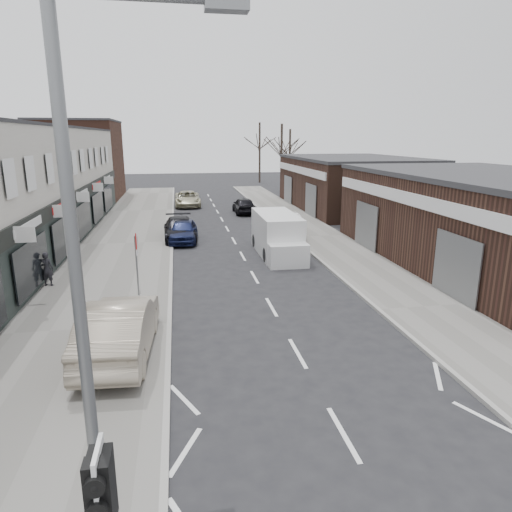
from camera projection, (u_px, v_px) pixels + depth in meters
name	position (u px, v px, depth m)	size (l,w,h in m)	color
ground	(382.00, 502.00, 8.31)	(160.00, 160.00, 0.00)	black
pavement_left	(126.00, 244.00, 28.18)	(5.50, 64.00, 0.12)	slate
pavement_right	(320.00, 237.00, 30.22)	(3.50, 64.00, 0.12)	slate
brick_block_far	(79.00, 161.00, 48.01)	(8.00, 10.00, 8.00)	#47281E
right_unit_near	(497.00, 222.00, 23.14)	(10.00, 18.00, 4.50)	#3C251B
right_unit_far	(352.00, 184.00, 42.22)	(10.00, 16.00, 4.50)	#3C251B
tree_far_a	(281.00, 192.00, 55.56)	(3.60, 3.60, 8.00)	#382D26
tree_far_b	(289.00, 186.00, 61.69)	(3.60, 3.60, 7.50)	#382D26
tree_far_c	(260.00, 183.00, 66.93)	(3.60, 3.60, 8.50)	#382D26
traffic_light	(103.00, 511.00, 5.06)	(0.28, 0.60, 3.10)	slate
street_lamp	(92.00, 289.00, 5.64)	(2.23, 0.22, 8.00)	slate
warning_sign	(137.00, 246.00, 18.36)	(0.12, 0.80, 2.70)	slate
white_van	(277.00, 235.00, 25.65)	(2.11, 5.90, 2.30)	silver
sedan_on_pavement	(120.00, 327.00, 13.54)	(1.81, 5.18, 1.71)	#A29582
pedestrian	(47.00, 269.00, 19.87)	(0.56, 0.36, 1.52)	black
parked_car_left_a	(183.00, 231.00, 28.84)	(1.68, 4.18, 1.42)	#13193C
parked_car_left_b	(180.00, 229.00, 29.38)	(2.00, 4.91, 1.43)	black
parked_car_left_c	(187.00, 199.00, 43.75)	(2.38, 5.16, 1.43)	#AEA88B
parked_car_right_a	(283.00, 224.00, 30.74)	(1.70, 4.87, 1.61)	silver
parked_car_right_b	(244.00, 205.00, 39.66)	(1.67, 4.15, 1.41)	black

